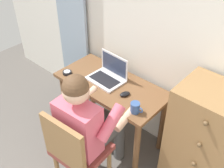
{
  "coord_description": "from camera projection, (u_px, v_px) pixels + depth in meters",
  "views": [
    {
      "loc": [
        1.11,
        0.34,
        2.25
      ],
      "look_at": [
        -0.16,
        1.77,
        0.82
      ],
      "focal_mm": 43.13,
      "sensor_mm": 36.0,
      "label": 1
    }
  ],
  "objects": [
    {
      "name": "desk_clock",
      "position": [
        67.0,
        73.0,
        2.68
      ],
      "size": [
        0.09,
        0.09,
        0.03
      ],
      "color": "black",
      "rests_on": "desk"
    },
    {
      "name": "curtain_panel",
      "position": [
        71.0,
        16.0,
        2.94
      ],
      "size": [
        0.45,
        0.03,
        2.17
      ],
      "primitive_type": "cube",
      "color": "#8EA3B7",
      "rests_on": "ground_plane"
    },
    {
      "name": "coffee_mug",
      "position": [
        135.0,
        108.0,
        2.22
      ],
      "size": [
        0.12,
        0.08,
        0.09
      ],
      "color": "#33518C",
      "rests_on": "desk"
    },
    {
      "name": "person_seated",
      "position": [
        89.0,
        122.0,
        2.21
      ],
      "size": [
        0.55,
        0.6,
        1.2
      ],
      "color": "#4C4C4C",
      "rests_on": "ground_plane"
    },
    {
      "name": "computer_mouse",
      "position": [
        125.0,
        94.0,
        2.41
      ],
      "size": [
        0.09,
        0.12,
        0.03
      ],
      "primitive_type": "ellipsoid",
      "rotation": [
        0.0,
        0.0,
        -0.38
      ],
      "color": "black",
      "rests_on": "desk"
    },
    {
      "name": "chair",
      "position": [
        75.0,
        150.0,
        2.2
      ],
      "size": [
        0.45,
        0.43,
        0.88
      ],
      "color": "brown",
      "rests_on": "ground_plane"
    },
    {
      "name": "desk",
      "position": [
        111.0,
        94.0,
        2.64
      ],
      "size": [
        1.1,
        0.53,
        0.72
      ],
      "color": "brown",
      "rests_on": "ground_plane"
    },
    {
      "name": "laptop",
      "position": [
        108.0,
        74.0,
        2.59
      ],
      "size": [
        0.35,
        0.27,
        0.24
      ],
      "color": "silver",
      "rests_on": "desk"
    },
    {
      "name": "wall_back",
      "position": [
        160.0,
        28.0,
        2.3
      ],
      "size": [
        4.8,
        0.05,
        2.5
      ],
      "primitive_type": "cube",
      "color": "silver",
      "rests_on": "ground_plane"
    },
    {
      "name": "dresser",
      "position": [
        207.0,
        146.0,
        2.18
      ],
      "size": [
        0.6,
        0.46,
        1.08
      ],
      "color": "olive",
      "rests_on": "ground_plane"
    }
  ]
}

